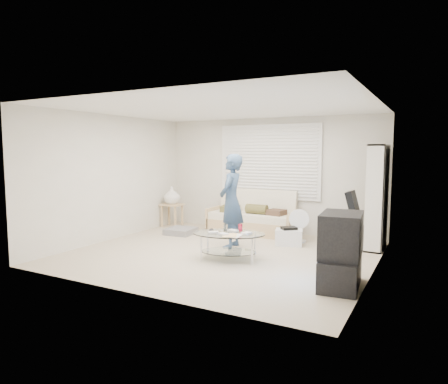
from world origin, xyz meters
The scene contains 13 objects.
ground centered at (0.00, 0.00, 0.00)m, with size 5.00×5.00×0.00m, color #BCAD92.
room_shell centered at (0.00, 0.48, 1.63)m, with size 5.02×4.52×2.51m.
window_blinds centered at (0.00, 2.20, 1.55)m, with size 2.32×0.08×1.62m.
futon_sofa centered at (-0.23, 1.87, 0.31)m, with size 1.93×0.78×0.94m.
grey_floor_pillow centered at (-1.56, 1.04, 0.06)m, with size 0.57×0.57×0.13m, color slate.
side_table centered at (-2.22, 1.65, 0.70)m, with size 0.48×0.38×0.95m.
bookshelf centered at (2.32, 1.65, 0.95)m, with size 0.30×0.80×1.90m.
guitar_case centered at (2.00, 1.47, 0.47)m, with size 0.42×0.39×1.04m.
floor_fan centered at (0.93, 1.53, 0.38)m, with size 0.41×0.27×0.66m.
storage_bin centered at (0.83, 1.17, 0.16)m, with size 0.58×0.48×0.35m.
tv_unit centered at (2.20, -0.75, 0.48)m, with size 0.57×0.94×0.98m.
coffee_table centered at (0.30, -0.27, 0.36)m, with size 1.36×1.08×0.56m.
standing_person centered at (-0.05, 0.48, 0.86)m, with size 0.63×0.41×1.73m, color navy.
Camera 1 is at (3.27, -5.99, 1.78)m, focal length 32.00 mm.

